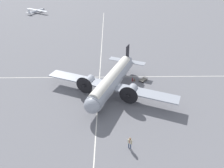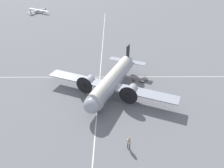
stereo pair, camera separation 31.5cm
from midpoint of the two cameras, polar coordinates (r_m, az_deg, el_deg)
ground_plane at (r=40.01m, az=0.23°, el=-2.16°), size 300.00×300.00×0.00m
apron_line_eastwest at (r=40.06m, az=-3.31°, el=-2.16°), size 120.00×0.16×0.01m
apron_line_northsouth at (r=44.83m, az=0.15°, el=1.86°), size 0.16×120.00×0.01m
airliner_main at (r=38.26m, az=-0.03°, el=0.75°), size 18.10×22.88×6.06m
crew_foreground at (r=29.13m, az=4.78°, el=-14.88°), size 0.39×0.57×1.86m
suitcase_near_door at (r=43.56m, az=6.18°, el=1.03°), size 0.36×0.15×0.46m
suitcase_upright_spare at (r=43.48m, az=5.63°, el=1.13°), size 0.51×0.14×0.64m
baggage_cart at (r=43.78m, az=8.41°, el=1.11°), size 1.93×1.94×0.56m
light_aircraft_distant at (r=100.15m, az=-18.59°, el=17.69°), size 8.15×10.08×2.13m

